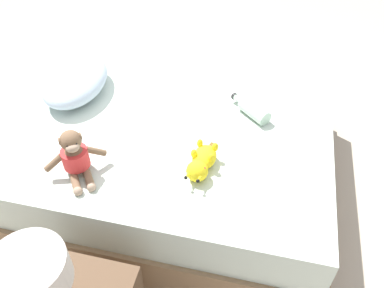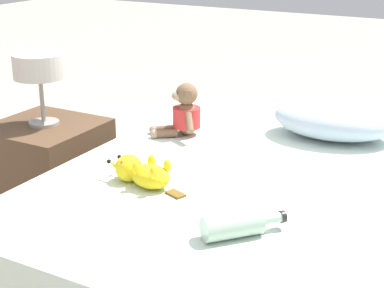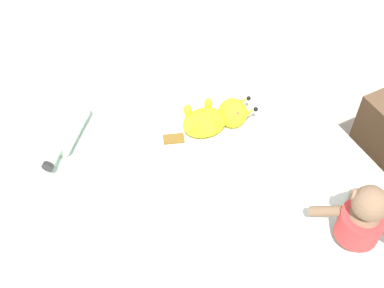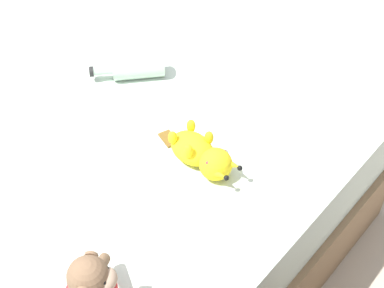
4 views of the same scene
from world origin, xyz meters
name	(u,v)px [view 2 (image 2 of 4)]	position (x,y,z in m)	size (l,w,h in m)	color
bed	(265,243)	(0.00, 0.00, 0.26)	(1.56, 1.81, 0.52)	#846647
pillow	(334,119)	(0.07, 0.57, 0.61)	(0.56, 0.41, 0.17)	silver
plush_monkey	(184,114)	(-0.52, 0.29, 0.62)	(0.25, 0.26, 0.24)	brown
plush_yellow_creature	(141,172)	(-0.38, -0.27, 0.57)	(0.33, 0.13, 0.10)	yellow
glass_bottle	(235,225)	(0.08, -0.45, 0.56)	(0.22, 0.24, 0.08)	#B2D1B7
nightstand	(49,176)	(-1.16, 0.09, 0.26)	(0.47, 0.47, 0.52)	brown
bedside_lamp	(39,69)	(-1.16, 0.09, 0.79)	(0.24, 0.24, 0.33)	gray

